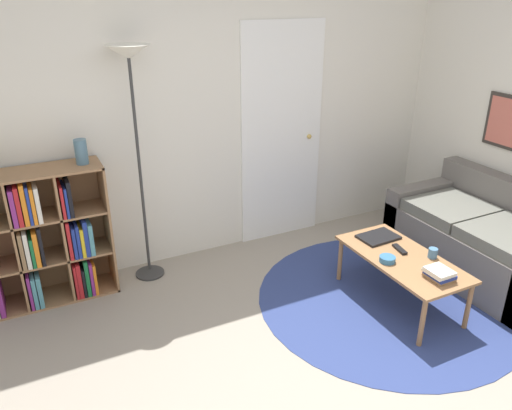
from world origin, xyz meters
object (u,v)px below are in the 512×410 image
couch (486,241)px  laptop (378,237)px  floor_lamp (131,80)px  coffee_table (402,261)px  bookshelf (35,242)px  vase_on_shelf (81,152)px  cup (433,253)px  bowl (387,259)px

couch → laptop: bearing=163.7°
floor_lamp → coffee_table: (1.61, -1.27, -1.27)m
bookshelf → vase_on_shelf: (0.42, 0.00, 0.64)m
coffee_table → laptop: bearing=84.3°
laptop → coffee_table: bearing=-95.7°
laptop → couch: bearing=-16.3°
bookshelf → floor_lamp: bearing=-0.1°
vase_on_shelf → floor_lamp: bearing=-0.4°
floor_lamp → vase_on_shelf: floor_lamp is taller
floor_lamp → couch: bearing=-25.2°
couch → cup: (-0.78, -0.16, 0.16)m
cup → vase_on_shelf: vase_on_shelf is taller
bookshelf → laptop: 2.66m
floor_lamp → vase_on_shelf: 0.64m
couch → vase_on_shelf: 3.35m
coffee_table → floor_lamp: bearing=141.9°
bookshelf → floor_lamp: (0.84, -0.00, 1.13)m
floor_lamp → coffee_table: size_ratio=1.84×
bookshelf → couch: bearing=-19.6°
floor_lamp → laptop: bearing=-29.8°
bowl → vase_on_shelf: size_ratio=0.63×
laptop → bookshelf: bearing=159.2°
couch → laptop: couch is taller
bookshelf → coffee_table: bearing=-27.3°
vase_on_shelf → bookshelf: bearing=-179.7°
coffee_table → vase_on_shelf: (-2.03, 1.27, 0.79)m
bowl → couch: bearing=2.8°
bowl → vase_on_shelf: 2.38m
laptop → bowl: 0.38m
floor_lamp → cup: (1.81, -1.37, -1.20)m
coffee_table → bowl: (-0.15, -0.01, 0.06)m
bookshelf → vase_on_shelf: bearing=0.3°
coffee_table → bowl: bearing=-177.7°
floor_lamp → cup: floor_lamp is taller
floor_lamp → bowl: size_ratio=16.03×
cup → bookshelf: bearing=152.5°
coffee_table → vase_on_shelf: size_ratio=5.51×
bookshelf → laptop: size_ratio=3.30×
floor_lamp → bowl: (1.46, -1.27, -1.21)m
couch → bowl: size_ratio=12.84×
couch → vase_on_shelf: bearing=157.9°
floor_lamp → bowl: 2.29m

